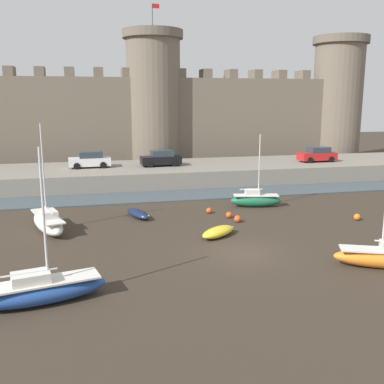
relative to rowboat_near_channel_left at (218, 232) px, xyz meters
The scene contains 16 objects.
ground_plane 3.34m from the rowboat_near_channel_left, 81.68° to the right, with size 160.00×160.00×0.00m, color #382D23.
water_channel 12.31m from the rowboat_near_channel_left, 87.76° to the left, with size 80.00×4.50×0.10m, color #3D4C56.
quay_road 19.56m from the rowboat_near_channel_left, 88.59° to the left, with size 62.08×10.00×1.67m, color gray.
castle 30.81m from the rowboat_near_channel_left, 89.08° to the left, with size 57.36×7.29×19.48m.
rowboat_near_channel_left is the anchor object (origin of this frame).
sailboat_midflat_right 12.29m from the rowboat_near_channel_left, 143.68° to the right, with size 5.64×2.65×6.62m.
rowboat_midflat_left 7.20m from the rowboat_near_channel_left, 127.44° to the left, with size 1.90×3.11×0.57m.
sailboat_foreground_left 8.61m from the rowboat_near_channel_left, 53.38° to the left, with size 4.17×1.91×5.76m.
sailboat_foreground_centre 11.10m from the rowboat_near_channel_left, 160.69° to the left, with size 2.93×5.49×6.97m.
mooring_buoy_near_shore 4.56m from the rowboat_near_channel_left, 63.66° to the left, with size 0.46×0.46×0.46m, color #E04C1E.
mooring_buoy_off_centre 5.79m from the rowboat_near_channel_left, 80.32° to the left, with size 0.44×0.44×0.44m, color #E04C1E.
mooring_buoy_near_channel 3.64m from the rowboat_near_channel_left, 51.74° to the left, with size 0.50×0.50×0.50m, color #E04C1E.
mooring_buoy_mid_mud 10.79m from the rowboat_near_channel_left, ahead, with size 0.48×0.48×0.48m, color orange.
car_quay_east 21.36m from the rowboat_near_channel_left, 110.80° to the left, with size 4.16×2.00×1.62m.
car_quay_centre_east 19.51m from the rowboat_near_channel_left, 91.23° to the left, with size 4.16×2.00×1.62m.
car_quay_centre_west 25.18m from the rowboat_near_channel_left, 48.01° to the left, with size 4.16×2.00×1.62m.
Camera 1 is at (-8.19, -22.60, 8.52)m, focal length 42.00 mm.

